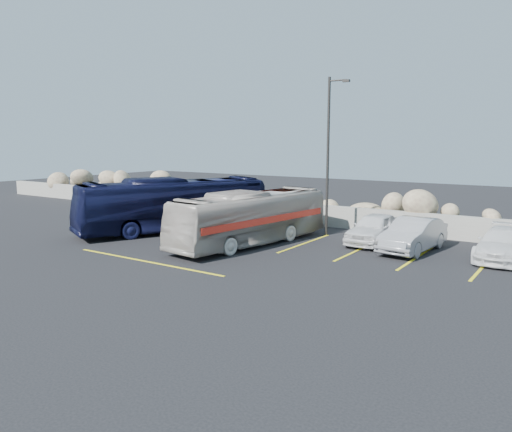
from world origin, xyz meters
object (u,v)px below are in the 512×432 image
Objects in this scene: vintage_bus at (251,218)px; car_a at (375,228)px; lamppost at (329,152)px; car_c at (503,244)px; tour_coach at (173,205)px; car_b at (413,235)px.

car_a is at bearing 43.27° from vintage_bus.
lamppost reaches higher than car_c.
car_c is at bearing -1.28° from car_a.
tour_coach is 2.33× the size of car_c.
tour_coach is 2.45× the size of car_a.
tour_coach is 16.07m from car_c.
vintage_bus is at bearing -144.27° from car_a.
car_b is 3.59m from car_c.
car_b is at bearing -18.37° from car_a.
car_b is (6.83, 2.74, -0.53)m from vintage_bus.
car_b reaches higher than car_c.
car_c is (15.81, 2.80, -0.80)m from tour_coach.
tour_coach is at bearing -164.13° from car_b.
vintage_bus is 2.04× the size of car_b.
lamppost is 5.43m from vintage_bus.
car_c is (8.36, -0.76, -3.65)m from lamppost.
vintage_bus is 5.92m from car_a.
tour_coach is 2.33× the size of car_b.
lamppost reaches higher than car_b.
car_a is 0.95× the size of car_b.
car_a is (4.80, 3.42, -0.54)m from vintage_bus.
car_c is at bearing 34.42° from tour_coach.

